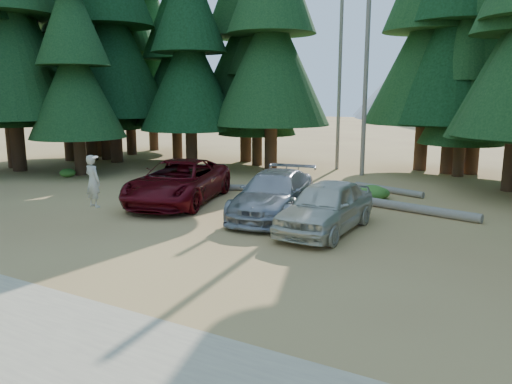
% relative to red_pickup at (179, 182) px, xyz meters
% --- Properties ---
extents(ground, '(160.00, 160.00, 0.00)m').
position_rel_red_pickup_xyz_m(ground, '(3.62, -4.08, -0.86)').
color(ground, '#9E7243').
rests_on(ground, ground).
extents(forest_belt_north, '(36.00, 7.00, 22.00)m').
position_rel_red_pickup_xyz_m(forest_belt_north, '(3.62, 10.92, -0.86)').
color(forest_belt_north, black).
rests_on(forest_belt_north, ground).
extents(snag_front, '(0.24, 0.24, 12.00)m').
position_rel_red_pickup_xyz_m(snag_front, '(4.42, 10.42, 5.14)').
color(snag_front, '#746A5D').
rests_on(snag_front, ground).
extents(snag_back, '(0.20, 0.20, 10.00)m').
position_rel_red_pickup_xyz_m(snag_back, '(2.42, 11.92, 4.14)').
color(snag_back, '#746A5D').
rests_on(snag_back, ground).
extents(mountain_peak, '(48.00, 50.00, 28.00)m').
position_rel_red_pickup_xyz_m(mountain_peak, '(1.03, 84.15, 11.84)').
color(mountain_peak, gray).
rests_on(mountain_peak, ground).
extents(red_pickup, '(4.46, 6.76, 1.73)m').
position_rel_red_pickup_xyz_m(red_pickup, '(0.00, 0.00, 0.00)').
color(red_pickup, '#59070F').
rests_on(red_pickup, ground).
extents(silver_minivan_center, '(3.23, 5.87, 1.61)m').
position_rel_red_pickup_xyz_m(silver_minivan_center, '(4.46, -0.10, -0.06)').
color(silver_minivan_center, gray).
rests_on(silver_minivan_center, ground).
extents(silver_minivan_right, '(2.02, 4.86, 1.65)m').
position_rel_red_pickup_xyz_m(silver_minivan_right, '(6.86, -1.10, -0.04)').
color(silver_minivan_right, beige).
rests_on(silver_minivan_right, ground).
extents(frisbee_player, '(0.70, 0.51, 1.79)m').
position_rel_red_pickup_xyz_m(frisbee_player, '(-0.34, -4.18, 0.64)').
color(frisbee_player, beige).
rests_on(frisbee_player, ground).
extents(log_left, '(3.61, 2.07, 0.28)m').
position_rel_red_pickup_xyz_m(log_left, '(-0.05, 2.92, -0.72)').
color(log_left, '#746A5D').
rests_on(log_left, ground).
extents(log_mid, '(3.39, 1.34, 0.29)m').
position_rel_red_pickup_xyz_m(log_mid, '(6.95, 6.23, -0.72)').
color(log_mid, '#746A5D').
rests_on(log_mid, ground).
extents(log_right, '(5.30, 1.42, 0.34)m').
position_rel_red_pickup_xyz_m(log_right, '(8.61, 2.92, -0.69)').
color(log_right, '#746A5D').
rests_on(log_right, ground).
extents(shrub_far_left, '(0.90, 0.90, 0.50)m').
position_rel_red_pickup_xyz_m(shrub_far_left, '(-3.03, 4.72, -0.61)').
color(shrub_far_left, '#357122').
rests_on(shrub_far_left, ground).
extents(shrub_left, '(0.92, 0.92, 0.50)m').
position_rel_red_pickup_xyz_m(shrub_left, '(-2.00, 3.69, -0.61)').
color(shrub_left, '#357122').
rests_on(shrub_left, ground).
extents(shrub_center_left, '(0.93, 0.93, 0.51)m').
position_rel_red_pickup_xyz_m(shrub_center_left, '(-0.34, 2.81, -0.61)').
color(shrub_center_left, '#357122').
rests_on(shrub_center_left, ground).
extents(shrub_center_right, '(0.96, 0.96, 0.53)m').
position_rel_red_pickup_xyz_m(shrub_center_right, '(2.92, 4.42, -0.60)').
color(shrub_center_right, '#357122').
rests_on(shrub_center_right, ground).
extents(shrub_right, '(0.89, 0.89, 0.49)m').
position_rel_red_pickup_xyz_m(shrub_right, '(6.97, 4.76, -0.62)').
color(shrub_right, '#357122').
rests_on(shrub_right, ground).
extents(shrub_far_right, '(1.20, 1.20, 0.66)m').
position_rel_red_pickup_xyz_m(shrub_far_right, '(6.83, 4.20, -0.53)').
color(shrub_far_right, '#357122').
rests_on(shrub_far_right, ground).
extents(shrub_edge_west, '(0.83, 0.83, 0.46)m').
position_rel_red_pickup_xyz_m(shrub_edge_west, '(-9.13, 2.09, -0.63)').
color(shrub_edge_west, '#357122').
rests_on(shrub_edge_west, ground).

